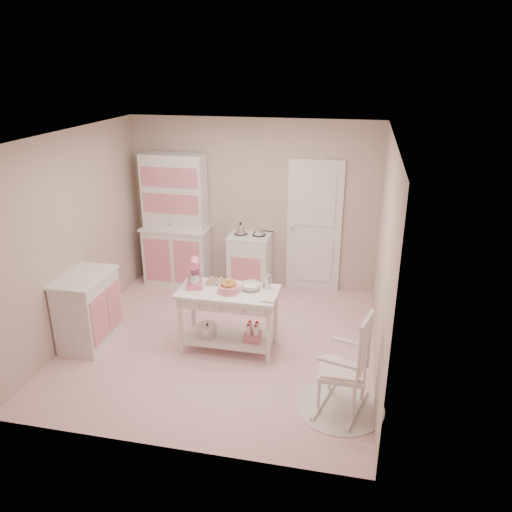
{
  "coord_description": "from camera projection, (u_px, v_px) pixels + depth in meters",
  "views": [
    {
      "loc": [
        1.58,
        -5.32,
        3.36
      ],
      "look_at": [
        0.37,
        0.39,
        1.07
      ],
      "focal_mm": 35.0,
      "sensor_mm": 36.0,
      "label": 1
    }
  ],
  "objects": [
    {
      "name": "stove",
      "position": [
        250.0,
        263.0,
        7.67
      ],
      "size": [
        0.62,
        0.57,
        0.92
      ],
      "primitive_type": "cube",
      "color": "white",
      "rests_on": "ground"
    },
    {
      "name": "rocking_chair",
      "position": [
        343.0,
        362.0,
        4.99
      ],
      "size": [
        0.65,
        0.82,
        1.1
      ],
      "primitive_type": "cube",
      "rotation": [
        0.0,
        0.0,
        -0.26
      ],
      "color": "white",
      "rests_on": "ground"
    },
    {
      "name": "stand_mixer",
      "position": [
        195.0,
        274.0,
        5.99
      ],
      "size": [
        0.26,
        0.32,
        0.34
      ],
      "primitive_type": "cube",
      "rotation": [
        0.0,
        0.0,
        0.24
      ],
      "color": "pink",
      "rests_on": "work_table"
    },
    {
      "name": "room_shell",
      "position": [
        218.0,
        219.0,
        5.77
      ],
      "size": [
        3.84,
        3.84,
        2.62
      ],
      "color": "pink",
      "rests_on": "ground"
    },
    {
      "name": "cookie_tray",
      "position": [
        220.0,
        283.0,
        6.15
      ],
      "size": [
        0.34,
        0.24,
        0.02
      ],
      "primitive_type": "cube",
      "color": "silver",
      "rests_on": "work_table"
    },
    {
      "name": "lace_rug",
      "position": [
        340.0,
        406.0,
        5.19
      ],
      "size": [
        0.92,
        0.92,
        0.01
      ],
      "primitive_type": "cylinder",
      "color": "white",
      "rests_on": "ground"
    },
    {
      "name": "metal_pitcher",
      "position": [
        267.0,
        282.0,
        5.99
      ],
      "size": [
        0.1,
        0.1,
        0.17
      ],
      "primitive_type": "cylinder",
      "color": "silver",
      "rests_on": "work_table"
    },
    {
      "name": "base_cabinet",
      "position": [
        88.0,
        310.0,
        6.23
      ],
      "size": [
        0.54,
        0.84,
        0.92
      ],
      "primitive_type": "cube",
      "color": "white",
      "rests_on": "ground"
    },
    {
      "name": "hutch",
      "position": [
        175.0,
        221.0,
        7.74
      ],
      "size": [
        1.06,
        0.5,
        2.08
      ],
      "primitive_type": "cube",
      "color": "white",
      "rests_on": "ground"
    },
    {
      "name": "bread_basket",
      "position": [
        229.0,
        289.0,
        5.89
      ],
      "size": [
        0.25,
        0.25,
        0.09
      ],
      "primitive_type": "cylinder",
      "color": "pink",
      "rests_on": "work_table"
    },
    {
      "name": "mixing_bowl",
      "position": [
        251.0,
        287.0,
        5.97
      ],
      "size": [
        0.25,
        0.25,
        0.08
      ],
      "primitive_type": "imported",
      "color": "silver",
      "rests_on": "work_table"
    },
    {
      "name": "door",
      "position": [
        314.0,
        227.0,
        7.52
      ],
      "size": [
        0.82,
        0.05,
        2.04
      ],
      "primitive_type": "cube",
      "color": "white",
      "rests_on": "ground"
    },
    {
      "name": "recipe_book",
      "position": [
        263.0,
        297.0,
        5.76
      ],
      "size": [
        0.17,
        0.22,
        0.02
      ],
      "primitive_type": "imported",
      "rotation": [
        0.0,
        0.0,
        -0.11
      ],
      "color": "silver",
      "rests_on": "work_table"
    },
    {
      "name": "work_table",
      "position": [
        229.0,
        320.0,
        6.1
      ],
      "size": [
        1.2,
        0.6,
        0.8
      ],
      "primitive_type": "cube",
      "color": "white",
      "rests_on": "ground"
    }
  ]
}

